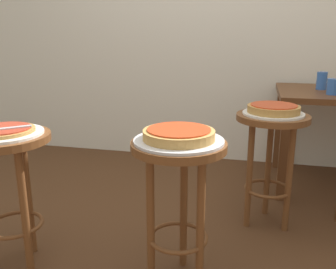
{
  "coord_description": "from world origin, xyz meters",
  "views": [
    {
      "loc": [
        0.41,
        -1.67,
        1.12
      ],
      "look_at": [
        -0.03,
        0.15,
        0.61
      ],
      "focal_mm": 39.55,
      "sensor_mm": 36.0,
      "label": 1
    }
  ],
  "objects_px": {
    "pizza_leftside": "(274,109)",
    "stool_foreground": "(8,170)",
    "stool_middle": "(178,179)",
    "serving_plate_middle": "(179,141)",
    "serving_plate_foreground": "(3,133)",
    "pizza_server_knife": "(6,128)",
    "pizza_middle": "(179,134)",
    "stool_leftside": "(271,143)",
    "serving_plate_leftside": "(273,114)",
    "cup_far_edge": "(322,81)",
    "cup_near_edge": "(333,87)",
    "pizza_foreground": "(3,130)"
  },
  "relations": [
    {
      "from": "stool_middle",
      "to": "pizza_server_knife",
      "type": "xyz_separation_m",
      "value": [
        -0.77,
        -0.09,
        0.21
      ]
    },
    {
      "from": "pizza_foreground",
      "to": "serving_plate_middle",
      "type": "distance_m",
      "value": 0.8
    },
    {
      "from": "pizza_leftside",
      "to": "serving_plate_leftside",
      "type": "bearing_deg",
      "value": 180.0
    },
    {
      "from": "stool_middle",
      "to": "serving_plate_middle",
      "type": "xyz_separation_m",
      "value": [
        -0.0,
        0.0,
        0.18
      ]
    },
    {
      "from": "pizza_foreground",
      "to": "stool_leftside",
      "type": "bearing_deg",
      "value": 31.27
    },
    {
      "from": "serving_plate_foreground",
      "to": "pizza_foreground",
      "type": "bearing_deg",
      "value": 0.0
    },
    {
      "from": "serving_plate_middle",
      "to": "serving_plate_foreground",
      "type": "bearing_deg",
      "value": -174.86
    },
    {
      "from": "serving_plate_foreground",
      "to": "pizza_leftside",
      "type": "xyz_separation_m",
      "value": [
        1.21,
        0.73,
        0.03
      ]
    },
    {
      "from": "pizza_middle",
      "to": "pizza_server_knife",
      "type": "distance_m",
      "value": 0.77
    },
    {
      "from": "stool_foreground",
      "to": "pizza_server_knife",
      "type": "distance_m",
      "value": 0.21
    },
    {
      "from": "stool_leftside",
      "to": "pizza_middle",
      "type": "bearing_deg",
      "value": -121.67
    },
    {
      "from": "pizza_foreground",
      "to": "stool_middle",
      "type": "xyz_separation_m",
      "value": [
        0.8,
        0.07,
        -0.19
      ]
    },
    {
      "from": "stool_leftside",
      "to": "serving_plate_leftside",
      "type": "bearing_deg",
      "value": -90.0
    },
    {
      "from": "stool_foreground",
      "to": "pizza_middle",
      "type": "distance_m",
      "value": 0.83
    },
    {
      "from": "cup_near_edge",
      "to": "pizza_server_knife",
      "type": "bearing_deg",
      "value": -140.95
    },
    {
      "from": "stool_middle",
      "to": "pizza_middle",
      "type": "bearing_deg",
      "value": 180.0
    },
    {
      "from": "serving_plate_leftside",
      "to": "cup_near_edge",
      "type": "height_order",
      "value": "cup_near_edge"
    },
    {
      "from": "serving_plate_foreground",
      "to": "cup_far_edge",
      "type": "relative_size",
      "value": 2.76
    },
    {
      "from": "pizza_foreground",
      "to": "cup_far_edge",
      "type": "relative_size",
      "value": 2.18
    },
    {
      "from": "stool_middle",
      "to": "serving_plate_middle",
      "type": "bearing_deg",
      "value": 116.57
    },
    {
      "from": "pizza_foreground",
      "to": "cup_near_edge",
      "type": "bearing_deg",
      "value": 38.08
    },
    {
      "from": "pizza_middle",
      "to": "stool_leftside",
      "type": "relative_size",
      "value": 0.45
    },
    {
      "from": "pizza_middle",
      "to": "stool_leftside",
      "type": "distance_m",
      "value": 0.8
    },
    {
      "from": "pizza_foreground",
      "to": "stool_leftside",
      "type": "distance_m",
      "value": 1.42
    },
    {
      "from": "serving_plate_leftside",
      "to": "cup_far_edge",
      "type": "relative_size",
      "value": 2.68
    },
    {
      "from": "pizza_foreground",
      "to": "cup_near_edge",
      "type": "xyz_separation_m",
      "value": [
        1.6,
        1.25,
        0.08
      ]
    },
    {
      "from": "cup_far_edge",
      "to": "stool_middle",
      "type": "bearing_deg",
      "value": -118.35
    },
    {
      "from": "pizza_middle",
      "to": "cup_far_edge",
      "type": "relative_size",
      "value": 2.39
    },
    {
      "from": "pizza_leftside",
      "to": "cup_near_edge",
      "type": "distance_m",
      "value": 0.66
    },
    {
      "from": "pizza_middle",
      "to": "pizza_foreground",
      "type": "bearing_deg",
      "value": -174.86
    },
    {
      "from": "stool_foreground",
      "to": "pizza_leftside",
      "type": "bearing_deg",
      "value": 31.27
    },
    {
      "from": "stool_leftside",
      "to": "cup_near_edge",
      "type": "height_order",
      "value": "cup_near_edge"
    },
    {
      "from": "stool_leftside",
      "to": "cup_near_edge",
      "type": "xyz_separation_m",
      "value": [
        0.39,
        0.52,
        0.27
      ]
    },
    {
      "from": "serving_plate_foreground",
      "to": "pizza_server_knife",
      "type": "xyz_separation_m",
      "value": [
        0.03,
        -0.02,
        0.03
      ]
    },
    {
      "from": "serving_plate_middle",
      "to": "pizza_server_knife",
      "type": "height_order",
      "value": "pizza_server_knife"
    },
    {
      "from": "stool_foreground",
      "to": "pizza_server_knife",
      "type": "relative_size",
      "value": 3.08
    },
    {
      "from": "serving_plate_foreground",
      "to": "serving_plate_leftside",
      "type": "relative_size",
      "value": 1.03
    },
    {
      "from": "pizza_leftside",
      "to": "pizza_server_knife",
      "type": "distance_m",
      "value": 1.4
    },
    {
      "from": "stool_foreground",
      "to": "pizza_foreground",
      "type": "height_order",
      "value": "pizza_foreground"
    },
    {
      "from": "stool_middle",
      "to": "serving_plate_middle",
      "type": "distance_m",
      "value": 0.18
    },
    {
      "from": "stool_foreground",
      "to": "serving_plate_middle",
      "type": "xyz_separation_m",
      "value": [
        0.8,
        0.07,
        0.18
      ]
    },
    {
      "from": "stool_foreground",
      "to": "serving_plate_foreground",
      "type": "height_order",
      "value": "serving_plate_foreground"
    },
    {
      "from": "cup_near_edge",
      "to": "pizza_middle",
      "type": "bearing_deg",
      "value": -124.15
    },
    {
      "from": "pizza_leftside",
      "to": "stool_foreground",
      "type": "bearing_deg",
      "value": -148.73
    },
    {
      "from": "serving_plate_foreground",
      "to": "pizza_foreground",
      "type": "relative_size",
      "value": 1.27
    },
    {
      "from": "serving_plate_foreground",
      "to": "serving_plate_leftside",
      "type": "bearing_deg",
      "value": 31.27
    },
    {
      "from": "serving_plate_leftside",
      "to": "stool_middle",
      "type": "bearing_deg",
      "value": -121.67
    },
    {
      "from": "serving_plate_foreground",
      "to": "pizza_middle",
      "type": "relative_size",
      "value": 1.16
    },
    {
      "from": "serving_plate_foreground",
      "to": "cup_near_edge",
      "type": "height_order",
      "value": "cup_near_edge"
    },
    {
      "from": "cup_far_edge",
      "to": "pizza_server_knife",
      "type": "height_order",
      "value": "cup_far_edge"
    }
  ]
}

